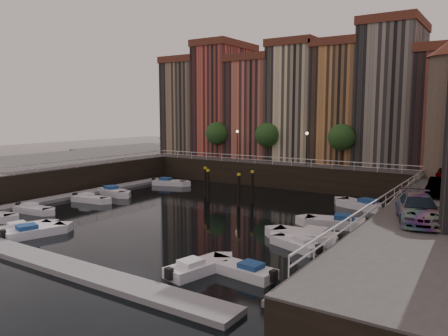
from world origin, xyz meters
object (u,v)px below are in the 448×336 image
Objects in this scene: gangway at (407,194)px; car_a at (446,176)px; mooring_pilings at (226,187)px; car_c at (418,210)px; car_b at (439,188)px; boat_left_1 at (33,209)px; boat_left_2 at (90,199)px.

car_a is (2.98, 1.98, 1.76)m from gangway.
car_c is (20.83, -11.20, 2.15)m from mooring_pilings.
mooring_pilings is (-17.31, -4.59, -0.27)m from gangway.
car_b reaches higher than gangway.
mooring_pilings is 23.75m from car_c.
boat_left_1 is 6.45m from boat_left_2.
car_b is at bearing -60.69° from gangway.
car_a is at bearing 33.53° from gangway.
mooring_pilings is 1.44× the size of boat_left_2.
gangway is at bearing 86.82° from car_c.
boat_left_1 is at bearing -102.48° from boat_left_2.
boat_left_1 is 1.03× the size of car_b.
car_b is 9.67m from car_c.
gangway is 35.44m from boat_left_1.
car_a is 0.72× the size of car_c.
mooring_pilings is 14.65m from boat_left_2.
gangway is 3.99m from car_a.
boat_left_2 is at bearing 158.64° from car_c.
car_b is at bearing 74.76° from car_c.
car_a reaches higher than boat_left_2.
car_c is (33.41, 3.20, 3.47)m from boat_left_1.
boat_left_1 is at bearing -166.06° from car_a.
gangway reaches higher than mooring_pilings.
car_b reaches higher than mooring_pilings.
car_b is at bearing -105.37° from car_a.
gangway reaches higher than boat_left_1.
car_a is (20.29, 6.56, 2.03)m from mooring_pilings.
boat_left_1 is 1.09× the size of car_a.
car_a is (32.86, 20.96, 3.35)m from boat_left_1.
gangway is at bearing 25.25° from boat_left_1.
boat_left_2 is at bearing -174.52° from car_a.
boat_left_2 is at bearing -169.45° from car_b.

